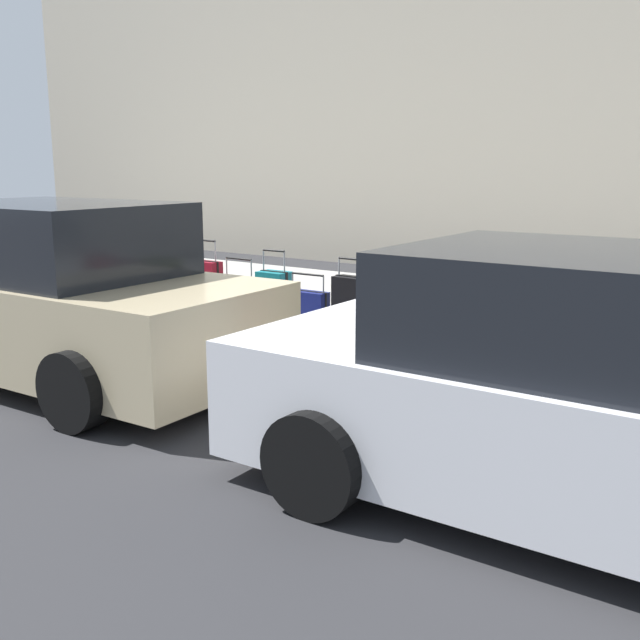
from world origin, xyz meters
TOP-DOWN VIEW (x-y plane):
  - ground_plane at (0.00, 0.00)m, footprint 40.00×40.00m
  - sidewalk_curb at (0.00, -2.50)m, footprint 18.00×5.00m
  - suitcase_red_0 at (-4.28, -0.62)m, footprint 0.36×0.27m
  - suitcase_maroon_1 at (-3.78, -0.58)m, footprint 0.46×0.21m
  - suitcase_olive_2 at (-3.21, -0.65)m, footprint 0.50×0.26m
  - suitcase_silver_3 at (-2.64, -0.63)m, footprint 0.45×0.25m
  - suitcase_black_4 at (-2.08, -0.64)m, footprint 0.48×0.22m
  - suitcase_navy_5 at (-1.51, -0.58)m, footprint 0.48×0.20m
  - suitcase_teal_6 at (-0.99, -0.63)m, footprint 0.37×0.27m
  - suitcase_red_7 at (-0.49, -0.59)m, footprint 0.46×0.24m
  - suitcase_maroon_8 at (0.03, -0.59)m, footprint 0.39×0.20m
  - suitcase_olive_9 at (0.53, -0.66)m, footprint 0.42×0.24m
  - fire_hydrant at (1.38, -0.59)m, footprint 0.39×0.21m
  - bollard_post at (2.04, -0.44)m, footprint 0.14×0.14m
  - parked_car_white_0 at (-5.26, 1.68)m, footprint 4.45×2.10m
  - parked_car_beige_1 at (-0.15, 1.68)m, footprint 4.55×2.19m

SIDE VIEW (x-z plane):
  - ground_plane at x=0.00m, z-range 0.00..0.00m
  - sidewalk_curb at x=0.00m, z-range 0.00..0.14m
  - suitcase_navy_5 at x=-1.51m, z-range 0.04..0.76m
  - suitcase_red_7 at x=-0.49m, z-range 0.00..0.82m
  - suitcase_silver_3 at x=-2.64m, z-range 0.00..0.83m
  - suitcase_maroon_1 at x=-3.78m, z-range 0.11..0.82m
  - suitcase_red_0 at x=-4.28m, z-range 0.11..0.85m
  - suitcase_teal_6 at x=-0.99m, z-range 0.01..0.96m
  - suitcase_black_4 at x=-2.08m, z-range 0.04..0.96m
  - suitcase_olive_2 at x=-3.21m, z-range 0.00..1.00m
  - suitcase_maroon_8 at x=0.03m, z-range 0.01..1.01m
  - suitcase_olive_9 at x=0.53m, z-range 0.01..1.02m
  - bollard_post at x=2.04m, z-range 0.14..0.91m
  - fire_hydrant at x=1.38m, z-range 0.16..0.98m
  - parked_car_white_0 at x=-5.26m, z-range -0.05..1.51m
  - parked_car_beige_1 at x=-0.15m, z-range -0.06..1.62m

